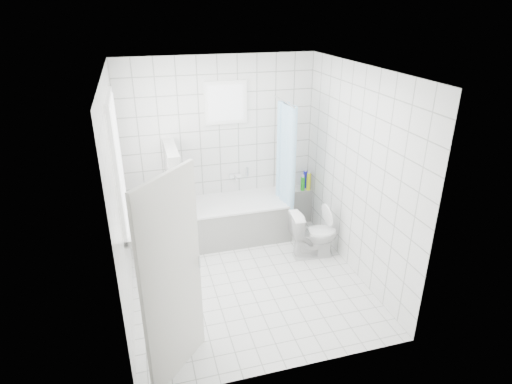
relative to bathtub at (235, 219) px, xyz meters
name	(u,v)px	position (x,y,z in m)	size (l,w,h in m)	color
ground	(247,280)	(-0.11, -1.12, -0.29)	(3.00, 3.00, 0.00)	white
ceiling	(245,69)	(-0.11, -1.12, 2.31)	(3.00, 3.00, 0.00)	white
wall_back	(220,147)	(-0.11, 0.38, 1.01)	(2.80, 0.02, 2.60)	white
wall_front	(292,254)	(-0.11, -2.62, 1.01)	(2.80, 0.02, 2.60)	white
wall_left	(119,200)	(-1.51, -1.12, 1.01)	(0.02, 3.00, 2.60)	white
wall_right	(356,174)	(1.29, -1.12, 1.01)	(0.02, 3.00, 2.60)	white
window_left	(120,164)	(-1.46, -0.82, 1.31)	(0.01, 0.90, 1.40)	white
window_back	(226,103)	(-0.01, 0.33, 1.66)	(0.50, 0.01, 0.50)	white
window_sill	(132,223)	(-1.42, -0.82, 0.57)	(0.18, 1.02, 0.08)	white
door	(172,281)	(-1.09, -2.31, 0.71)	(0.04, 0.80, 2.00)	silver
bathtub	(235,219)	(0.00, 0.00, 0.00)	(1.56, 0.77, 0.58)	white
partition_wall	(175,199)	(-0.85, -0.05, 0.46)	(0.15, 0.85, 1.50)	white
tiled_ledge	(302,204)	(1.18, 0.25, -0.02)	(0.40, 0.24, 0.55)	white
toilet	(314,234)	(0.92, -0.80, 0.04)	(0.37, 0.65, 0.66)	white
curtain_rod	(284,101)	(0.72, -0.02, 1.71)	(0.02, 0.02, 0.80)	silver
shower_curtain	(286,167)	(0.72, -0.16, 0.81)	(0.14, 0.48, 1.78)	#50B0EB
tub_faucet	(235,175)	(0.10, 0.33, 0.56)	(0.18, 0.06, 0.06)	silver
sill_bottles	(131,208)	(-1.41, -0.74, 0.72)	(0.15, 0.42, 0.27)	white
ledge_bottles	(306,181)	(1.20, 0.21, 0.39)	(0.16, 0.17, 0.27)	green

